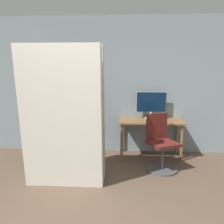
% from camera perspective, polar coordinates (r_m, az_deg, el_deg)
% --- Properties ---
extents(wall_back, '(8.00, 0.06, 2.70)m').
position_cam_1_polar(wall_back, '(5.05, -1.98, 6.04)').
color(wall_back, gray).
rests_on(wall_back, ground).
extents(desk, '(1.22, 0.60, 0.72)m').
position_cam_1_polar(desk, '(4.83, 8.85, -3.02)').
color(desk, brown).
rests_on(desk, ground).
extents(monitor, '(0.58, 0.23, 0.53)m').
position_cam_1_polar(monitor, '(4.92, 8.92, 1.89)').
color(monitor, '#B7B7BC').
rests_on(monitor, desk).
extents(office_chair, '(0.59, 0.59, 0.95)m').
position_cam_1_polar(office_chair, '(4.31, 11.09, -7.95)').
color(office_chair, '#4C4C51').
rests_on(office_chair, ground).
extents(bookshelf, '(0.62, 0.30, 1.92)m').
position_cam_1_polar(bookshelf, '(5.20, -15.44, 1.06)').
color(bookshelf, brown).
rests_on(bookshelf, ground).
extents(mattress_near, '(1.14, 0.36, 2.04)m').
position_cam_1_polar(mattress_near, '(3.54, -11.36, -1.41)').
color(mattress_near, silver).
rests_on(mattress_near, ground).
extents(mattress_far, '(1.14, 0.29, 2.04)m').
position_cam_1_polar(mattress_far, '(3.80, -10.30, -0.57)').
color(mattress_far, silver).
rests_on(mattress_far, ground).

